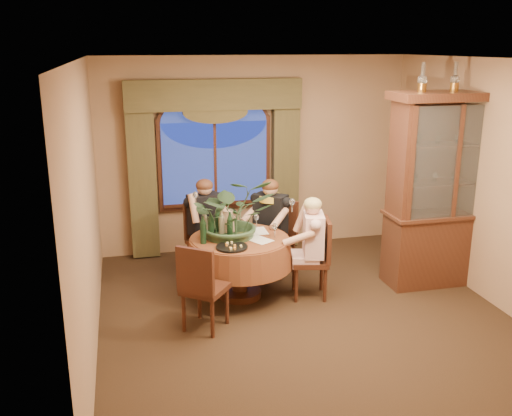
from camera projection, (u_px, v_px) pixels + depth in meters
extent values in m
plane|color=black|center=(307.00, 319.00, 6.34)|extent=(5.00, 5.00, 0.00)
plane|color=#977252|center=(255.00, 154.00, 8.29)|extent=(4.50, 0.00, 4.50)
plane|color=#977252|center=(499.00, 186.00, 6.45)|extent=(0.00, 5.00, 5.00)
plane|color=white|center=(314.00, 59.00, 5.56)|extent=(5.00, 5.00, 0.00)
cube|color=#433D23|center=(142.00, 177.00, 7.87)|extent=(0.38, 0.14, 2.32)
cube|color=#433D23|center=(285.00, 169.00, 8.33)|extent=(0.38, 0.14, 2.32)
cylinder|color=maroon|center=(240.00, 267.00, 6.81)|extent=(1.36, 1.36, 0.75)
cube|color=#3C1E14|center=(445.00, 190.00, 7.04)|extent=(1.48, 0.58, 2.41)
cube|color=black|center=(310.00, 259.00, 6.80)|extent=(0.50, 0.50, 0.96)
cube|color=black|center=(276.00, 239.00, 7.49)|extent=(0.59, 0.59, 0.96)
cube|color=black|center=(206.00, 241.00, 7.42)|extent=(0.54, 0.54, 0.96)
cube|color=black|center=(205.00, 286.00, 6.02)|extent=(0.59, 0.59, 0.96)
imported|color=#325032|center=(232.00, 185.00, 6.61)|extent=(0.96, 1.07, 0.83)
imported|color=#465129|center=(243.00, 236.00, 6.68)|extent=(0.17, 0.17, 0.05)
cylinder|color=black|center=(232.00, 247.00, 6.36)|extent=(0.36, 0.36, 0.02)
cylinder|color=black|center=(203.00, 230.00, 6.47)|extent=(0.07, 0.07, 0.33)
cylinder|color=black|center=(211.00, 226.00, 6.60)|extent=(0.07, 0.07, 0.33)
cylinder|color=black|center=(230.00, 226.00, 6.61)|extent=(0.07, 0.07, 0.33)
cylinder|color=tan|center=(205.00, 224.00, 6.69)|extent=(0.07, 0.07, 0.33)
cylinder|color=black|center=(218.00, 221.00, 6.79)|extent=(0.07, 0.07, 0.33)
cylinder|color=tan|center=(222.00, 224.00, 6.69)|extent=(0.07, 0.07, 0.33)
cube|color=white|center=(259.00, 240.00, 6.63)|extent=(0.33, 0.37, 0.00)
cube|color=white|center=(258.00, 231.00, 6.94)|extent=(0.22, 0.30, 0.00)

